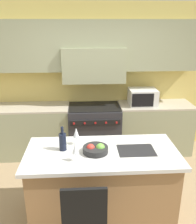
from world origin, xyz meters
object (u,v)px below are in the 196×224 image
microwave (143,97)px  wine_glass_near (75,149)px  range_stove (94,130)px  wine_glass_far (76,133)px  fruit_bowl (96,149)px  island_chair (85,224)px  wine_bottle (63,141)px

microwave → wine_glass_near: bearing=-122.2°
range_stove → wine_glass_far: wine_glass_far is taller
wine_glass_near → wine_glass_far: 0.40m
microwave → fruit_bowl: size_ratio=1.63×
range_stove → fruit_bowl: 1.73m
microwave → wine_glass_far: 1.86m
range_stove → microwave: (0.87, 0.02, 0.62)m
microwave → island_chair: 2.71m
island_chair → fruit_bowl: island_chair is taller
wine_bottle → wine_glass_near: size_ratio=1.35×
range_stove → wine_glass_near: 1.95m
island_chair → wine_glass_far: wine_glass_far is taller
microwave → wine_glass_far: microwave is taller
island_chair → fruit_bowl: 0.85m
range_stove → island_chair: size_ratio=0.88×
wine_bottle → wine_glass_far: size_ratio=1.35×
microwave → wine_bottle: bearing=-129.7°
wine_bottle → fruit_bowl: bearing=-12.1°
microwave → fruit_bowl: bearing=-119.3°
wine_bottle → wine_glass_far: 0.21m
range_stove → wine_glass_far: (-0.29, -1.44, 0.60)m
microwave → fruit_bowl: 1.93m
wine_glass_far → wine_glass_near: bearing=-90.1°
island_chair → wine_glass_far: 1.09m
island_chair → wine_bottle: wine_bottle is taller
range_stove → island_chair: (-0.21, -2.41, 0.12)m
microwave → island_chair: microwave is taller
range_stove → microwave: size_ratio=1.90×
island_chair → wine_bottle: size_ratio=3.53×
range_stove → wine_bottle: bearing=-106.0°
fruit_bowl → wine_glass_far: bearing=135.8°
microwave → wine_glass_far: (-1.17, -1.45, -0.01)m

